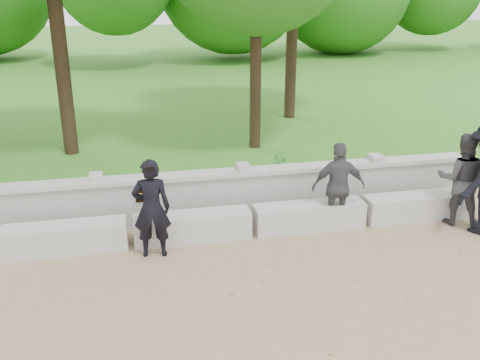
% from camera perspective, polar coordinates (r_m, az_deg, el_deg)
% --- Properties ---
extents(ground, '(80.00, 80.00, 0.00)m').
position_cam_1_polar(ground, '(7.21, -11.22, -13.58)').
color(ground, '#987D5D').
rests_on(ground, ground).
extents(lawn, '(40.00, 22.00, 0.25)m').
position_cam_1_polar(lawn, '(20.38, -12.18, 9.02)').
color(lawn, '#26691B').
rests_on(lawn, ground).
extents(concrete_bench, '(11.90, 0.45, 0.45)m').
position_cam_1_polar(concrete_bench, '(8.76, -11.61, -5.47)').
color(concrete_bench, beige).
rests_on(concrete_bench, ground).
extents(parapet_wall, '(12.50, 0.35, 0.90)m').
position_cam_1_polar(parapet_wall, '(9.30, -11.79, -2.29)').
color(parapet_wall, '#B2AFA8').
rests_on(parapet_wall, ground).
extents(man_main, '(0.60, 0.54, 1.57)m').
position_cam_1_polar(man_main, '(8.15, -9.42, -3.00)').
color(man_main, black).
rests_on(man_main, ground).
extents(visitor_left, '(0.98, 0.91, 1.62)m').
position_cam_1_polar(visitor_left, '(9.90, 22.52, 0.08)').
color(visitor_left, '#38383C').
rests_on(visitor_left, ground).
extents(visitor_right, '(0.94, 0.49, 1.53)m').
position_cam_1_polar(visitor_right, '(9.08, 10.47, -0.72)').
color(visitor_right, '#444449').
rests_on(visitor_right, ground).
extents(shrub_b, '(0.35, 0.41, 0.67)m').
position_cam_1_polar(shrub_b, '(10.28, 4.13, 1.03)').
color(shrub_b, '#3E9131').
rests_on(shrub_b, lawn).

